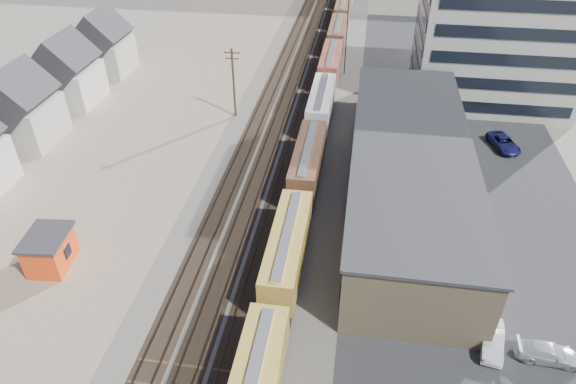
# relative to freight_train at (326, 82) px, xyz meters

# --- Properties ---
(ground) EXTENTS (300.00, 300.00, 0.00)m
(ground) POSITION_rel_freight_train_xyz_m (-3.80, -49.67, -2.79)
(ground) COLOR #6B6356
(ground) RESTS_ON ground
(ballast_bed) EXTENTS (18.00, 200.00, 0.06)m
(ballast_bed) POSITION_rel_freight_train_xyz_m (-3.80, 0.33, -2.76)
(ballast_bed) COLOR #4C4742
(ballast_bed) RESTS_ON ground
(dirt_yard) EXTENTS (24.00, 180.00, 0.03)m
(dirt_yard) POSITION_rel_freight_train_xyz_m (-23.80, -9.67, -2.78)
(dirt_yard) COLOR #776552
(dirt_yard) RESTS_ON ground
(asphalt_lot) EXTENTS (26.00, 120.00, 0.04)m
(asphalt_lot) POSITION_rel_freight_train_xyz_m (18.20, -14.67, -2.77)
(asphalt_lot) COLOR #232326
(asphalt_lot) RESTS_ON ground
(rail_tracks) EXTENTS (11.40, 200.00, 0.24)m
(rail_tracks) POSITION_rel_freight_train_xyz_m (-4.35, 0.33, -2.68)
(rail_tracks) COLOR black
(rail_tracks) RESTS_ON ground
(freight_train) EXTENTS (3.00, 119.74, 4.46)m
(freight_train) POSITION_rel_freight_train_xyz_m (0.00, 0.00, 0.00)
(freight_train) COLOR black
(freight_train) RESTS_ON ground
(warehouse) EXTENTS (12.40, 40.40, 7.25)m
(warehouse) POSITION_rel_freight_train_xyz_m (11.18, -24.67, 0.86)
(warehouse) COLOR tan
(warehouse) RESTS_ON ground
(office_tower) EXTENTS (22.60, 18.60, 18.45)m
(office_tower) POSITION_rel_freight_train_xyz_m (24.15, 5.29, 6.47)
(office_tower) COLOR #9E998E
(office_tower) RESTS_ON ground
(utility_pole_north) EXTENTS (2.20, 0.32, 10.00)m
(utility_pole_north) POSITION_rel_freight_train_xyz_m (-12.30, -7.67, 2.50)
(utility_pole_north) COLOR #382619
(utility_pole_north) RESTS_ON ground
(radio_mast) EXTENTS (1.20, 0.16, 18.00)m
(radio_mast) POSITION_rel_freight_train_xyz_m (2.20, 10.33, 6.33)
(radio_mast) COLOR black
(radio_mast) RESTS_ON ground
(maintenance_shed) EXTENTS (4.21, 5.21, 3.57)m
(maintenance_shed) POSITION_rel_freight_train_xyz_m (-22.07, -40.59, -0.97)
(maintenance_shed) COLOR #E74415
(maintenance_shed) RESTS_ON ground
(parked_car_white) EXTENTS (2.25, 4.73, 1.50)m
(parked_car_white) POSITION_rel_freight_train_xyz_m (17.42, -44.08, -2.05)
(parked_car_white) COLOR silver
(parked_car_white) RESTS_ON ground
(parked_car_silver) EXTENTS (5.00, 2.27, 1.42)m
(parked_car_silver) POSITION_rel_freight_train_xyz_m (21.52, -44.64, -2.08)
(parked_car_silver) COLOR #ACB0B4
(parked_car_silver) RESTS_ON ground
(parked_car_blue) EXTENTS (4.13, 6.13, 1.56)m
(parked_car_blue) POSITION_rel_freight_train_xyz_m (24.16, -11.33, -2.01)
(parked_car_blue) COLOR navy
(parked_car_blue) RESTS_ON ground
(parked_car_far) EXTENTS (3.16, 4.44, 1.40)m
(parked_car_far) POSITION_rel_freight_train_xyz_m (22.69, 9.08, -2.09)
(parked_car_far) COLOR silver
(parked_car_far) RESTS_ON ground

